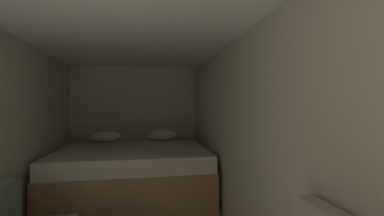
% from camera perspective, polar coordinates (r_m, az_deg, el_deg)
% --- Properties ---
extents(wall_back, '(2.37, 0.05, 2.09)m').
position_cam_1_polar(wall_back, '(4.90, -12.46, -3.31)').
color(wall_back, beige).
rests_on(wall_back, ground).
extents(wall_right, '(0.05, 5.18, 2.09)m').
position_cam_1_polar(wall_right, '(2.49, 12.91, -7.12)').
color(wall_right, beige).
rests_on(wall_right, ground).
extents(ceiling_slab, '(2.37, 5.18, 0.05)m').
position_cam_1_polar(ceiling_slab, '(2.39, -15.05, 18.50)').
color(ceiling_slab, white).
rests_on(ceiling_slab, wall_left).
extents(bed, '(2.15, 1.78, 0.94)m').
position_cam_1_polar(bed, '(4.06, -12.97, -13.67)').
color(bed, '#9E7247').
rests_on(bed, ground).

